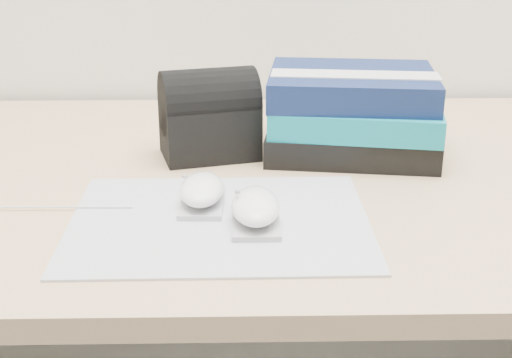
{
  "coord_description": "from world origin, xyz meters",
  "views": [
    {
      "loc": [
        -0.11,
        0.59,
        1.11
      ],
      "look_at": [
        -0.1,
        1.44,
        0.77
      ],
      "focal_mm": 50.0,
      "sensor_mm": 36.0,
      "label": 1
    }
  ],
  "objects_px": {
    "mouse_rear": "(202,192)",
    "mouse_front": "(255,209)",
    "desk": "(310,285)",
    "book_stack": "(353,113)",
    "pouch": "(209,114)"
  },
  "relations": [
    {
      "from": "book_stack",
      "to": "mouse_front",
      "type": "bearing_deg",
      "value": -119.86
    },
    {
      "from": "desk",
      "to": "pouch",
      "type": "relative_size",
      "value": 9.74
    },
    {
      "from": "mouse_front",
      "to": "book_stack",
      "type": "height_order",
      "value": "book_stack"
    },
    {
      "from": "mouse_front",
      "to": "pouch",
      "type": "height_order",
      "value": "pouch"
    },
    {
      "from": "mouse_rear",
      "to": "pouch",
      "type": "relative_size",
      "value": 0.64
    },
    {
      "from": "mouse_rear",
      "to": "mouse_front",
      "type": "relative_size",
      "value": 0.97
    },
    {
      "from": "pouch",
      "to": "desk",
      "type": "bearing_deg",
      "value": -0.68
    },
    {
      "from": "mouse_rear",
      "to": "book_stack",
      "type": "bearing_deg",
      "value": 43.94
    },
    {
      "from": "mouse_rear",
      "to": "pouch",
      "type": "height_order",
      "value": "pouch"
    },
    {
      "from": "pouch",
      "to": "mouse_rear",
      "type": "bearing_deg",
      "value": -90.63
    },
    {
      "from": "desk",
      "to": "mouse_rear",
      "type": "relative_size",
      "value": 15.25
    },
    {
      "from": "desk",
      "to": "mouse_front",
      "type": "xyz_separation_m",
      "value": [
        -0.1,
        -0.26,
        0.26
      ]
    },
    {
      "from": "book_stack",
      "to": "mouse_rear",
      "type": "bearing_deg",
      "value": -136.06
    },
    {
      "from": "book_stack",
      "to": "pouch",
      "type": "distance_m",
      "value": 0.23
    },
    {
      "from": "desk",
      "to": "mouse_rear",
      "type": "xyz_separation_m",
      "value": [
        -0.17,
        -0.2,
        0.26
      ]
    }
  ]
}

